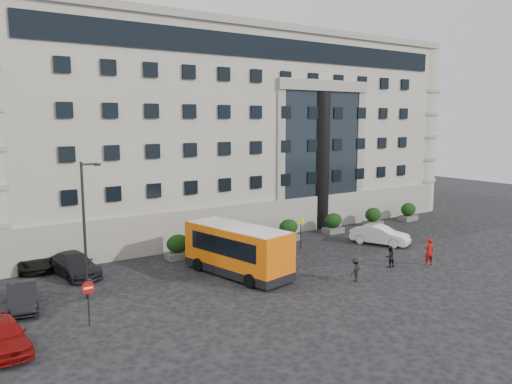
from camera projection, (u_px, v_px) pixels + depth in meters
ground at (283, 276)px, 33.26m from camera, size 120.00×120.00×0.00m
civic_building at (206, 133)px, 53.38m from camera, size 44.00×24.00×18.00m
entrance_column at (320, 161)px, 47.40m from camera, size 1.80×1.80×13.00m
hedge_a at (178, 247)px, 37.35m from camera, size 1.80×1.26×1.84m
hedge_b at (237, 238)px, 40.21m from camera, size 1.80×1.26×1.84m
hedge_c at (288, 230)px, 43.06m from camera, size 1.80×1.26×1.84m
hedge_d at (333, 223)px, 45.92m from camera, size 1.80×1.26×1.84m
hedge_e at (373, 217)px, 48.77m from camera, size 1.80×1.26×1.84m
hedge_f at (408, 212)px, 51.62m from camera, size 1.80×1.26×1.84m
street_lamp at (85, 225)px, 28.55m from camera, size 1.16×0.18×8.00m
bus_stop_sign at (301, 228)px, 40.15m from camera, size 0.50×0.08×2.52m
no_entry_sign at (88, 294)px, 25.03m from camera, size 0.64×0.16×2.32m
minibus at (238, 248)px, 33.38m from camera, size 4.32×8.34×3.32m
parked_car_a at (3, 335)px, 22.40m from camera, size 2.17×4.52×1.49m
parked_car_b at (22, 296)px, 27.48m from camera, size 2.02×4.41×1.40m
parked_car_c at (75, 264)px, 33.35m from camera, size 2.80×5.40×1.50m
parked_car_d at (32, 258)px, 34.91m from camera, size 2.73×5.45×1.48m
white_taxi at (380, 235)px, 41.73m from camera, size 3.55×5.08×1.59m
pedestrian_a at (429, 252)px, 35.64m from camera, size 0.85×0.72×1.98m
pedestrian_b at (390, 257)px, 35.24m from camera, size 0.78×0.63×1.52m
pedestrian_c at (355, 269)px, 32.13m from camera, size 1.14×0.88×1.56m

